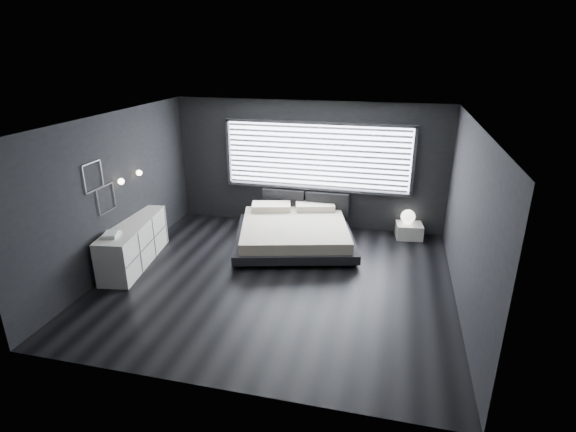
# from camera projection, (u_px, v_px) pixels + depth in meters

# --- Properties ---
(room) EXTENTS (6.04, 6.00, 2.80)m
(room) POSITION_uv_depth(u_px,v_px,m) (276.00, 206.00, 7.41)
(room) COLOR black
(room) RESTS_ON ground
(window) EXTENTS (4.14, 0.09, 1.52)m
(window) POSITION_uv_depth(u_px,v_px,m) (317.00, 157.00, 9.74)
(window) COLOR white
(window) RESTS_ON ground
(headboard) EXTENTS (1.96, 0.16, 0.52)m
(headboard) POSITION_uv_depth(u_px,v_px,m) (305.00, 202.00, 10.11)
(headboard) COLOR black
(headboard) RESTS_ON ground
(sconce_near) EXTENTS (0.18, 0.11, 0.11)m
(sconce_near) POSITION_uv_depth(u_px,v_px,m) (121.00, 181.00, 8.02)
(sconce_near) COLOR silver
(sconce_near) RESTS_ON ground
(sconce_far) EXTENTS (0.18, 0.11, 0.11)m
(sconce_far) POSITION_uv_depth(u_px,v_px,m) (139.00, 173.00, 8.56)
(sconce_far) COLOR silver
(sconce_far) RESTS_ON ground
(wall_art_upper) EXTENTS (0.01, 0.48, 0.48)m
(wall_art_upper) POSITION_uv_depth(u_px,v_px,m) (93.00, 177.00, 7.40)
(wall_art_upper) COLOR #47474C
(wall_art_upper) RESTS_ON ground
(wall_art_lower) EXTENTS (0.01, 0.48, 0.48)m
(wall_art_lower) POSITION_uv_depth(u_px,v_px,m) (106.00, 199.00, 7.80)
(wall_art_lower) COLOR #47474C
(wall_art_lower) RESTS_ON ground
(bed) EXTENTS (2.86, 2.78, 0.61)m
(bed) POSITION_uv_depth(u_px,v_px,m) (294.00, 231.00, 9.26)
(bed) COLOR black
(bed) RESTS_ON ground
(nightstand) EXTENTS (0.59, 0.52, 0.32)m
(nightstand) POSITION_uv_depth(u_px,v_px,m) (409.00, 231.00, 9.61)
(nightstand) COLOR silver
(nightstand) RESTS_ON ground
(orb_lamp) EXTENTS (0.30, 0.30, 0.30)m
(orb_lamp) POSITION_uv_depth(u_px,v_px,m) (408.00, 217.00, 9.55)
(orb_lamp) COLOR white
(orb_lamp) RESTS_ON nightstand
(dresser) EXTENTS (0.86, 2.08, 0.81)m
(dresser) POSITION_uv_depth(u_px,v_px,m) (134.00, 243.00, 8.41)
(dresser) COLOR silver
(dresser) RESTS_ON ground
(book_stack) EXTENTS (0.32, 0.38, 0.07)m
(book_stack) POSITION_uv_depth(u_px,v_px,m) (111.00, 234.00, 7.70)
(book_stack) COLOR silver
(book_stack) RESTS_ON dresser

